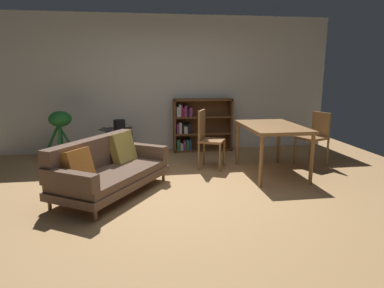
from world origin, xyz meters
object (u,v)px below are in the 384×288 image
potted_floor_plant (61,130)px  dining_chair_far (208,136)px  media_console (119,148)px  dining_table (272,130)px  desk_speaker (119,127)px  dining_chair_near (315,135)px  fabric_couch (107,168)px  bookshelf (198,125)px  open_laptop (113,131)px

potted_floor_plant → dining_chair_far: (2.51, -0.75, -0.04)m
media_console → dining_table: (2.44, -1.08, 0.44)m
desk_speaker → dining_chair_far: size_ratio=0.26×
media_console → potted_floor_plant: (-1.01, 0.13, 0.32)m
desk_speaker → dining_chair_near: 3.39m
fabric_couch → bookshelf: size_ratio=1.56×
desk_speaker → dining_chair_near: size_ratio=0.28×
fabric_couch → dining_table: dining_table is taller
fabric_couch → dining_chair_far: bearing=32.1°
dining_table → bookshelf: (-0.88, 1.78, -0.18)m
fabric_couch → dining_chair_far: size_ratio=1.89×
potted_floor_plant → dining_table: potted_floor_plant is taller
dining_chair_near → open_laptop: bearing=167.7°
bookshelf → dining_table: bearing=-63.8°
desk_speaker → fabric_couch: bearing=-94.6°
fabric_couch → dining_table: 2.60m
media_console → bookshelf: (1.57, 0.71, 0.26)m
dining_chair_near → dining_chair_far: bearing=178.1°
fabric_couch → media_console: size_ratio=1.65×
dining_chair_far → bookshelf: size_ratio=0.82×
dining_table → open_laptop: bearing=155.6°
dining_table → potted_floor_plant: bearing=160.8°
media_console → fabric_couch: bearing=-92.8°
dining_chair_near → fabric_couch: bearing=-165.1°
fabric_couch → dining_chair_near: 3.60m
open_laptop → potted_floor_plant: (-0.91, 0.05, 0.02)m
desk_speaker → bookshelf: 1.81m
potted_floor_plant → bookshelf: 2.64m
dining_chair_near → dining_chair_far: (-1.90, 0.06, 0.02)m
desk_speaker → dining_chair_far: (1.46, -0.39, -0.13)m
potted_floor_plant → dining_table: (3.46, -1.20, 0.12)m
open_laptop → potted_floor_plant: potted_floor_plant is taller
open_laptop → dining_table: (2.54, -1.15, 0.14)m
fabric_couch → desk_speaker: (0.11, 1.37, 0.32)m
fabric_couch → bookshelf: 2.85m
media_console → dining_table: 2.71m
open_laptop → dining_chair_far: bearing=-23.7°
dining_table → dining_chair_far: (-0.95, 0.45, -0.16)m
dining_chair_near → bookshelf: bearing=142.7°
desk_speaker → dining_table: 2.55m
bookshelf → potted_floor_plant: bearing=-167.3°
media_console → bookshelf: bookshelf is taller
desk_speaker → potted_floor_plant: potted_floor_plant is taller
media_console → dining_table: size_ratio=0.86×
media_console → potted_floor_plant: size_ratio=1.22×
dining_chair_near → desk_speaker: bearing=172.4°
media_console → bookshelf: bearing=24.3°
dining_table → dining_chair_far: dining_chair_far is taller
open_laptop → desk_speaker: 0.36m
open_laptop → desk_speaker: bearing=-67.4°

